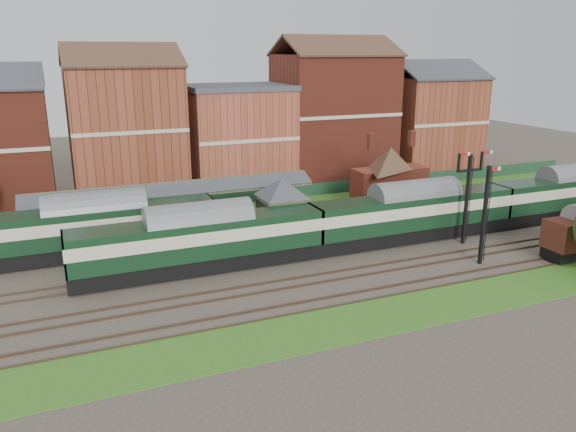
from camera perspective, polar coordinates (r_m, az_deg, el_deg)
name	(u,v)px	position (r m, az deg, el deg)	size (l,w,h in m)	color
ground	(329,252)	(47.86, 4.21, -3.69)	(160.00, 160.00, 0.00)	#473D33
grass_back	(264,206)	(61.86, -2.45, 1.05)	(90.00, 4.50, 0.06)	#2D6619
grass_front	(411,310)	(38.39, 12.38, -9.27)	(90.00, 5.00, 0.06)	#2D6619
fence	(258,195)	(63.50, -3.09, 2.12)	(90.00, 0.12, 1.50)	#193823
platform	(238,222)	(54.50, -5.12, -0.63)	(55.00, 3.40, 1.00)	#2D2D2D
signal_box	(282,210)	(48.51, -0.61, 0.60)	(5.40, 5.40, 6.00)	#5C694B
brick_hut	(362,222)	(52.47, 7.52, -0.59)	(3.20, 2.64, 2.94)	brown
station_building	(390,173)	(60.73, 10.30, 4.32)	(8.10, 8.10, 5.90)	maroon
canopy	(174,187)	(52.03, -11.54, 2.94)	(26.00, 3.89, 4.08)	#4B4D30
semaphore_bracket	(468,193)	(51.03, 17.79, 2.27)	(3.60, 0.25, 8.18)	black
semaphore_siding	(485,214)	(46.60, 19.36, 0.21)	(1.23, 0.25, 8.00)	black
town_backdrop	(236,132)	(68.77, -5.29, 8.49)	(69.00, 10.00, 16.00)	maroon
dmu_train	(414,212)	(51.23, 12.66, 0.38)	(58.44, 3.07, 4.49)	black
platform_railcar	(97,226)	(48.59, -18.87, -0.99)	(19.52, 3.07, 4.49)	black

